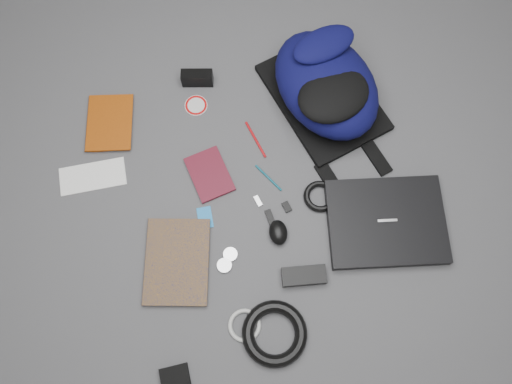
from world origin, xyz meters
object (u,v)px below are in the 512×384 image
object	(u,v)px
dvd_case	(209,174)
compact_camera	(197,78)
backpack	(326,84)
power_brick	(304,276)
laptop	(386,222)
comic_book	(145,261)
mouse	(278,232)
textbook_red	(87,124)
pouch	(176,380)

from	to	relation	value
dvd_case	compact_camera	bearing A→B (deg)	74.33
backpack	power_brick	size ratio (longest dim) A/B	3.48
backpack	laptop	distance (m)	0.52
backpack	comic_book	distance (m)	0.86
backpack	mouse	size ratio (longest dim) A/B	5.82
backpack	comic_book	bearing A→B (deg)	-164.12
power_brick	laptop	bearing A→B (deg)	27.72
compact_camera	mouse	world-z (taller)	compact_camera
textbook_red	comic_book	xyz separation A→B (m)	(0.07, -0.55, -0.00)
pouch	textbook_red	bearing A→B (deg)	93.62
compact_camera	mouse	distance (m)	0.65
comic_book	backpack	bearing A→B (deg)	45.26
comic_book	mouse	bearing A→B (deg)	12.69
textbook_red	power_brick	bearing A→B (deg)	-37.43
power_brick	pouch	xyz separation A→B (m)	(-0.48, -0.17, -0.01)
dvd_case	mouse	distance (m)	0.32
power_brick	mouse	bearing A→B (deg)	114.72
textbook_red	comic_book	size ratio (longest dim) A/B	0.76
backpack	compact_camera	xyz separation A→B (m)	(-0.41, 0.22, -0.07)
laptop	backpack	bearing A→B (deg)	109.18
pouch	mouse	bearing A→B (deg)	36.13
comic_book	dvd_case	bearing A→B (deg)	57.05
backpack	laptop	bearing A→B (deg)	-96.88
laptop	mouse	xyz separation A→B (m)	(-0.35, 0.08, 0.00)
textbook_red	power_brick	xyz separation A→B (m)	(0.54, -0.77, 0.01)
laptop	mouse	distance (m)	0.36
pouch	power_brick	bearing A→B (deg)	19.30
textbook_red	comic_book	distance (m)	0.55
textbook_red	pouch	world-z (taller)	textbook_red
backpack	textbook_red	size ratio (longest dim) A/B	2.28
mouse	power_brick	xyz separation A→B (m)	(0.03, -0.16, -0.00)
power_brick	compact_camera	bearing A→B (deg)	112.29
dvd_case	power_brick	xyz separation A→B (m)	(0.18, -0.44, 0.01)
textbook_red	dvd_case	world-z (taller)	textbook_red
comic_book	pouch	distance (m)	0.38
textbook_red	power_brick	distance (m)	0.94
power_brick	pouch	size ratio (longest dim) A/B	1.65
textbook_red	mouse	distance (m)	0.79
backpack	pouch	world-z (taller)	backpack
laptop	power_brick	distance (m)	0.33
backpack	comic_book	world-z (taller)	backpack
textbook_red	compact_camera	world-z (taller)	compact_camera
comic_book	dvd_case	size ratio (longest dim) A/B	1.62
compact_camera	pouch	world-z (taller)	compact_camera
compact_camera	mouse	bearing A→B (deg)	-63.56
dvd_case	compact_camera	xyz separation A→B (m)	(0.07, 0.36, 0.02)
mouse	pouch	size ratio (longest dim) A/B	0.98
laptop	dvd_case	xyz separation A→B (m)	(-0.51, 0.36, -0.01)
compact_camera	power_brick	distance (m)	0.81
backpack	mouse	world-z (taller)	backpack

